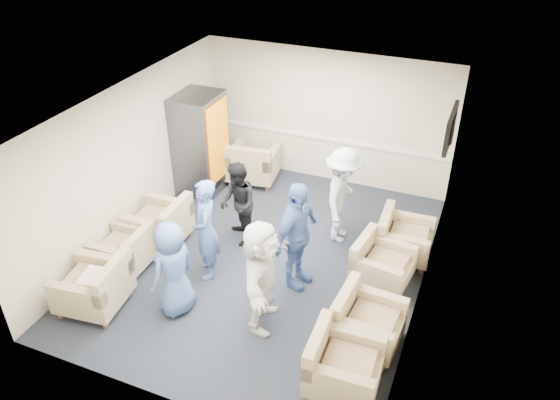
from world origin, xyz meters
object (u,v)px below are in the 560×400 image
at_px(armchair_left_mid, 127,251).
at_px(person_mid_left, 206,230).
at_px(armchair_left_far, 162,225).
at_px(person_front_right, 262,276).
at_px(armchair_right_midnear, 364,323).
at_px(person_front_left, 173,269).
at_px(person_back_left, 238,204).
at_px(person_back_right, 342,196).
at_px(armchair_right_midfar, 379,265).
at_px(armchair_right_near, 340,366).
at_px(vending_machine, 201,144).
at_px(armchair_right_far, 402,239).
at_px(person_mid_right, 296,236).
at_px(armchair_left_near, 97,288).
at_px(armchair_corner, 253,165).

height_order(armchair_left_mid, person_mid_left, person_mid_left).
bearing_deg(armchair_left_far, person_front_right, 64.31).
distance_m(armchair_left_mid, person_mid_left, 1.43).
distance_m(armchair_right_midnear, person_front_left, 2.76).
xyz_separation_m(armchair_left_far, person_back_left, (1.19, 0.55, 0.38)).
distance_m(armchair_left_mid, person_back_right, 3.65).
height_order(person_back_left, person_front_right, person_front_right).
relative_size(armchair_left_mid, armchair_left_far, 0.90).
xyz_separation_m(armchair_left_far, armchair_right_midfar, (3.69, 0.37, -0.03)).
xyz_separation_m(armchair_right_near, vending_machine, (-3.96, 3.67, 0.65)).
bearing_deg(armchair_right_far, armchair_left_mid, 114.13).
distance_m(armchair_left_far, vending_machine, 2.01).
bearing_deg(armchair_left_mid, person_front_left, 65.45).
height_order(armchair_right_midnear, person_front_left, person_front_left).
bearing_deg(person_mid_left, armchair_right_far, 91.04).
xyz_separation_m(person_front_left, person_mid_right, (1.40, 1.21, 0.14)).
distance_m(person_mid_left, person_mid_right, 1.41).
bearing_deg(armchair_right_far, armchair_right_midfar, 165.13).
xyz_separation_m(armchair_left_near, armchair_right_far, (3.87, 2.92, -0.02)).
height_order(armchair_right_midfar, armchair_right_far, armchair_right_far).
xyz_separation_m(armchair_right_midnear, armchair_right_midfar, (-0.11, 1.30, -0.01)).
height_order(person_mid_left, person_mid_right, person_mid_right).
bearing_deg(person_front_left, armchair_left_near, -54.30).
height_order(person_mid_left, person_back_left, person_mid_left).
bearing_deg(armchair_left_mid, armchair_left_far, 168.38).
bearing_deg(vending_machine, person_mid_right, -36.32).
xyz_separation_m(person_back_left, person_back_right, (1.60, 0.73, 0.12)).
distance_m(armchair_right_midnear, person_back_left, 3.03).
height_order(armchair_left_near, person_back_left, person_back_left).
bearing_deg(armchair_right_midfar, armchair_right_midnear, -167.74).
height_order(armchair_right_midfar, vending_machine, vending_machine).
distance_m(armchair_right_midnear, person_mid_left, 2.76).
distance_m(person_back_right, person_front_right, 2.43).
relative_size(armchair_right_near, person_front_right, 0.52).
height_order(armchair_corner, person_mid_right, person_mid_right).
bearing_deg(armchair_left_near, person_back_left, 145.95).
bearing_deg(armchair_left_far, armchair_left_mid, -10.75).
height_order(armchair_left_near, person_back_right, person_back_right).
height_order(armchair_right_midnear, person_mid_left, person_mid_left).
distance_m(armchair_right_midfar, armchair_right_far, 0.83).
relative_size(armchair_left_near, armchair_right_far, 1.13).
height_order(armchair_right_far, person_front_right, person_front_right).
height_order(armchair_left_far, person_mid_left, person_mid_left).
height_order(armchair_left_mid, armchair_right_far, armchair_right_far).
height_order(armchair_left_near, armchair_right_near, armchair_left_near).
xyz_separation_m(armchair_left_near, armchair_right_midfar, (3.69, 2.11, -0.03)).
distance_m(armchair_left_mid, armchair_left_far, 0.82).
bearing_deg(armchair_right_midnear, armchair_left_far, 80.02).
relative_size(person_back_left, person_back_right, 0.86).
xyz_separation_m(armchair_left_mid, person_mid_right, (2.65, 0.68, 0.57)).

